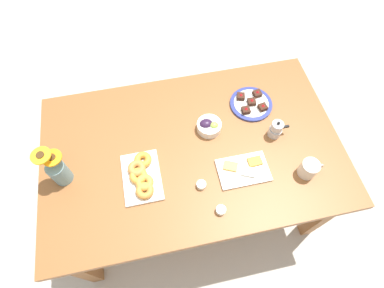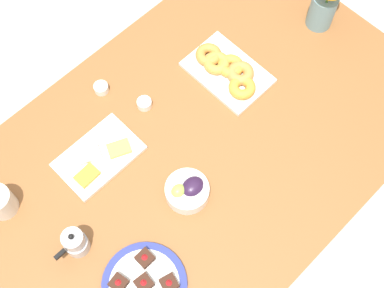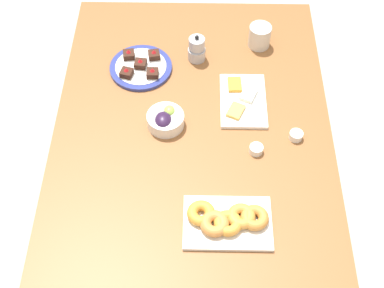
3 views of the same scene
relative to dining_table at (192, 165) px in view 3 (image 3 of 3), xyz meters
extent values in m
plane|color=#B7B2A8|center=(0.00, 0.00, -0.65)|extent=(6.00, 6.00, 0.00)
cube|color=brown|center=(0.00, 0.00, 0.07)|extent=(1.60, 1.00, 0.04)
cube|color=brown|center=(0.72, -0.42, -0.30)|extent=(0.07, 0.07, 0.70)
cube|color=brown|center=(0.72, 0.42, -0.30)|extent=(0.07, 0.07, 0.70)
cylinder|color=beige|center=(0.54, -0.26, 0.13)|extent=(0.09, 0.09, 0.09)
cylinder|color=brown|center=(0.54, -0.26, 0.17)|extent=(0.08, 0.08, 0.00)
torus|color=beige|center=(0.60, -0.26, 0.13)|extent=(0.05, 0.01, 0.05)
cylinder|color=white|center=(0.12, 0.10, 0.11)|extent=(0.13, 0.13, 0.05)
ellipsoid|color=#2D1938|center=(0.10, 0.10, 0.13)|extent=(0.07, 0.06, 0.04)
ellipsoid|color=#9EC14C|center=(0.14, 0.08, 0.13)|extent=(0.05, 0.04, 0.04)
cube|color=white|center=(0.23, -0.19, 0.09)|extent=(0.26, 0.17, 0.01)
cube|color=#EFB74C|center=(0.17, -0.16, 0.11)|extent=(0.08, 0.07, 0.01)
cube|color=white|center=(0.25, -0.21, 0.11)|extent=(0.08, 0.07, 0.01)
cube|color=orange|center=(0.30, -0.16, 0.11)|extent=(0.07, 0.05, 0.01)
cube|color=white|center=(-0.28, -0.12, 0.09)|extent=(0.19, 0.28, 0.01)
torus|color=#CB8439|center=(-0.28, -0.20, 0.12)|extent=(0.11, 0.11, 0.03)
torus|color=gold|center=(-0.27, -0.16, 0.12)|extent=(0.10, 0.10, 0.03)
torus|color=gold|center=(-0.30, -0.12, 0.12)|extent=(0.12, 0.12, 0.03)
torus|color=#D0843F|center=(-0.30, -0.08, 0.12)|extent=(0.12, 0.12, 0.04)
torus|color=gold|center=(-0.26, -0.03, 0.12)|extent=(0.12, 0.12, 0.03)
cylinder|color=white|center=(0.06, -0.37, 0.10)|extent=(0.05, 0.05, 0.03)
cylinder|color=#C68923|center=(0.06, -0.37, 0.11)|extent=(0.04, 0.04, 0.01)
cylinder|color=white|center=(0.00, -0.22, 0.10)|extent=(0.05, 0.05, 0.03)
cylinder|color=maroon|center=(0.00, -0.22, 0.11)|extent=(0.04, 0.04, 0.01)
cylinder|color=navy|center=(0.39, 0.21, 0.09)|extent=(0.24, 0.24, 0.01)
cylinder|color=white|center=(0.39, 0.21, 0.09)|extent=(0.20, 0.20, 0.01)
cube|color=#381E14|center=(0.34, 0.26, 0.11)|extent=(0.05, 0.05, 0.02)
cone|color=red|center=(0.34, 0.26, 0.13)|extent=(0.02, 0.02, 0.01)
cube|color=#381E14|center=(0.44, 0.26, 0.11)|extent=(0.05, 0.05, 0.02)
cone|color=red|center=(0.44, 0.26, 0.13)|extent=(0.02, 0.02, 0.01)
cube|color=#381E14|center=(0.34, 0.16, 0.11)|extent=(0.04, 0.04, 0.02)
cone|color=red|center=(0.34, 0.16, 0.13)|extent=(0.02, 0.02, 0.01)
cube|color=#381E14|center=(0.44, 0.16, 0.11)|extent=(0.05, 0.05, 0.02)
cone|color=red|center=(0.44, 0.16, 0.13)|extent=(0.02, 0.02, 0.01)
cube|color=#381E14|center=(0.39, 0.21, 0.11)|extent=(0.05, 0.05, 0.02)
cone|color=red|center=(0.39, 0.21, 0.13)|extent=(0.02, 0.02, 0.01)
cylinder|color=#B7B7BC|center=(0.46, -0.01, 0.11)|extent=(0.07, 0.07, 0.05)
cylinder|color=#B7B7BC|center=(0.46, -0.01, 0.14)|extent=(0.05, 0.05, 0.01)
cylinder|color=#B7B7BC|center=(0.46, -0.01, 0.17)|extent=(0.06, 0.06, 0.04)
sphere|color=black|center=(0.46, -0.01, 0.20)|extent=(0.02, 0.02, 0.02)
cube|color=black|center=(0.51, -0.01, 0.15)|extent=(0.04, 0.01, 0.01)
camera|label=1|loc=(-0.16, -0.75, 1.50)|focal=28.00mm
camera|label=2|loc=(0.49, 0.50, 1.63)|focal=50.00mm
camera|label=3|loc=(-1.09, -0.02, 1.60)|focal=50.00mm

